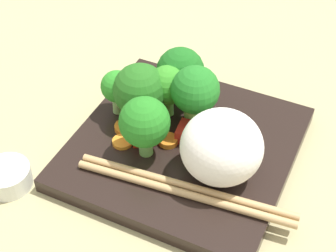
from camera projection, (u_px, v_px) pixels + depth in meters
ground_plane at (183, 159)px, 59.37cm from camera, size 110.00×110.00×2.00cm
square_plate at (184, 148)px, 58.09cm from camera, size 23.65×23.65×1.74cm
rice_mound at (222, 147)px, 51.63cm from camera, size 10.05×9.94×7.58cm
broccoli_floret_0 at (168, 86)px, 58.12cm from camera, size 4.47×4.47×6.49cm
broccoli_floret_1 at (144, 123)px, 53.41cm from camera, size 5.34×5.34×7.12cm
broccoli_floret_2 at (140, 91)px, 57.78cm from camera, size 6.13×6.13×7.12cm
broccoli_floret_3 at (193, 90)px, 55.88cm from camera, size 5.28×5.28×8.01cm
broccoli_floret_4 at (117, 87)px, 58.90cm from camera, size 3.68×3.68×5.47cm
broccoli_floret_5 at (180, 72)px, 59.92cm from camera, size 5.56×5.56×7.15cm
carrot_slice_0 at (153, 98)px, 62.56cm from camera, size 3.22×3.22×0.45cm
carrot_slice_1 at (158, 122)px, 59.39cm from camera, size 3.23×3.23×0.57cm
carrot_slice_2 at (168, 141)px, 57.18cm from camera, size 2.93×2.93×0.67cm
carrot_slice_3 at (125, 127)px, 58.75cm from camera, size 3.29×3.29×0.61cm
carrot_slice_4 at (132, 98)px, 62.47cm from camera, size 2.91×2.91×0.58cm
carrot_slice_5 at (122, 142)px, 57.22cm from camera, size 3.11×3.11×0.44cm
pepper_chunk_0 at (143, 131)px, 57.22cm from camera, size 3.56×3.69×2.07cm
pepper_chunk_2 at (191, 134)px, 57.34cm from camera, size 2.33×2.82×1.56cm
chopstick_pair at (185, 190)px, 52.10cm from camera, size 22.74×3.43×0.80cm
sauce_cup at (7, 177)px, 54.64cm from camera, size 5.00×5.00×2.26cm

